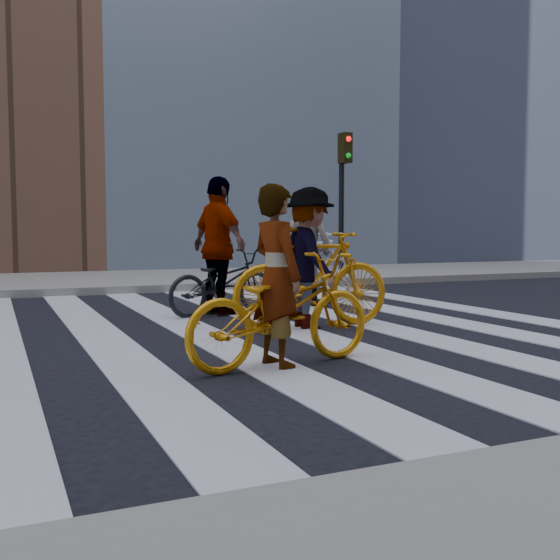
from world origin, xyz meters
TOP-DOWN VIEW (x-y plane):
  - ground at (0.00, 0.00)m, footprint 100.00×100.00m
  - sidewalk_far at (0.00, 7.50)m, footprint 100.00×5.00m
  - zebra_crosswalk at (0.00, 0.00)m, footprint 8.25×10.00m
  - traffic_signal at (4.40, 5.32)m, footprint 0.22×0.42m
  - bike_yellow_left at (-0.43, -2.21)m, footprint 1.99×1.01m
  - bike_silver_mid at (1.98, 2.06)m, footprint 2.13×1.22m
  - bike_yellow_right at (0.84, -0.27)m, footprint 2.09×0.65m
  - bike_dark_rear at (0.24, 1.37)m, footprint 1.87×1.07m
  - rider_left at (-0.48, -2.21)m, footprint 0.48×0.64m
  - rider_mid at (1.93, 2.06)m, footprint 0.94×1.07m
  - rider_right at (0.79, -0.27)m, footprint 0.67×1.13m
  - rider_rear at (0.19, 1.37)m, footprint 0.77×1.24m

SIDE VIEW (x-z plane):
  - ground at x=0.00m, z-range 0.00..0.00m
  - zebra_crosswalk at x=0.00m, z-range 0.00..0.01m
  - sidewalk_far at x=0.00m, z-range 0.00..0.15m
  - bike_dark_rear at x=0.24m, z-range 0.00..0.93m
  - bike_yellow_left at x=-0.43m, z-range 0.00..1.00m
  - bike_silver_mid at x=1.98m, z-range 0.00..1.23m
  - bike_yellow_right at x=0.84m, z-range 0.00..1.24m
  - rider_left at x=-0.48m, z-range 0.00..1.60m
  - rider_right at x=0.79m, z-range 0.00..1.72m
  - rider_mid at x=1.93m, z-range 0.00..1.83m
  - rider_rear at x=0.19m, z-range 0.00..1.96m
  - traffic_signal at x=4.40m, z-range 0.62..3.94m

